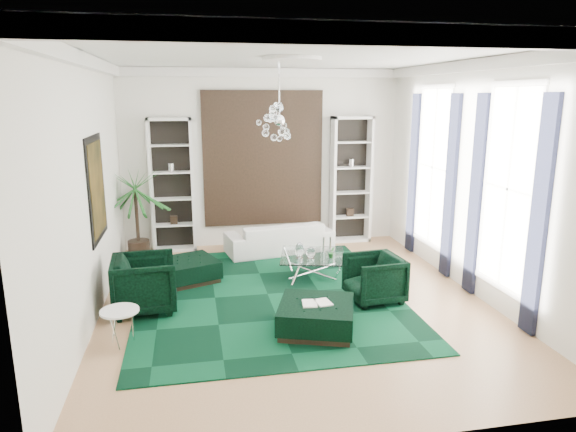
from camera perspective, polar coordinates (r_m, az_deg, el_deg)
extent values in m
cube|color=tan|center=(8.35, 0.78, -9.61)|extent=(6.00, 7.00, 0.02)
cube|color=white|center=(7.72, 0.87, 17.54)|extent=(6.00, 7.00, 0.02)
cube|color=white|center=(11.23, -2.81, 6.40)|extent=(6.00, 0.02, 3.80)
cube|color=white|center=(4.51, 9.87, -4.07)|extent=(6.00, 0.02, 3.80)
cube|color=white|center=(7.79, -21.44, 2.48)|extent=(0.02, 7.00, 3.80)
cube|color=white|center=(8.91, 20.19, 3.83)|extent=(0.02, 7.00, 3.80)
cylinder|color=white|center=(8.01, 0.42, 17.09)|extent=(0.90, 0.90, 0.05)
cube|color=black|center=(11.18, -2.78, 6.37)|extent=(2.50, 0.06, 2.80)
cube|color=black|center=(8.37, -20.43, 2.91)|extent=(0.04, 1.30, 1.60)
cube|color=white|center=(8.15, 23.28, 2.76)|extent=(0.03, 1.10, 2.90)
cube|color=black|center=(7.56, 26.14, -0.21)|extent=(0.07, 0.30, 3.25)
cube|color=black|center=(8.82, 20.15, 2.09)|extent=(0.07, 0.30, 3.25)
cube|color=white|center=(10.20, 15.80, 5.23)|extent=(0.03, 1.10, 2.90)
cube|color=black|center=(9.54, 17.59, 3.07)|extent=(0.07, 0.30, 3.25)
cube|color=black|center=(10.92, 13.75, 4.52)|extent=(0.07, 0.30, 3.25)
cube|color=black|center=(8.62, -2.29, -8.71)|extent=(4.20, 5.00, 0.02)
imported|color=silver|center=(10.80, -0.98, -2.39)|extent=(2.33, 1.22, 0.65)
imported|color=black|center=(8.20, -15.64, -7.25)|extent=(1.01, 0.98, 0.86)
imported|color=black|center=(8.38, 9.55, -6.85)|extent=(0.90, 0.88, 0.76)
cube|color=black|center=(9.35, -10.89, -5.95)|extent=(1.16, 1.16, 0.40)
cube|color=black|center=(7.33, 3.16, -11.16)|extent=(1.29, 1.29, 0.41)
cube|color=white|center=(7.25, 3.18, -9.58)|extent=(0.41, 0.27, 0.03)
cylinder|color=white|center=(7.27, -18.08, -11.74)|extent=(0.56, 0.56, 0.48)
imported|color=#1F6022|center=(9.21, 4.88, -4.04)|extent=(0.13, 0.11, 0.21)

